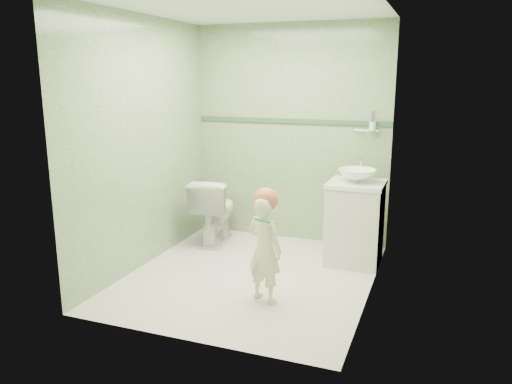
% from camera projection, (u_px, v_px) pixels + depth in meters
% --- Properties ---
extents(ground, '(2.50, 2.50, 0.00)m').
position_uv_depth(ground, '(250.00, 276.00, 4.69)').
color(ground, silver).
rests_on(ground, ground).
extents(room_shell, '(2.50, 2.54, 2.40)m').
position_uv_depth(room_shell, '(250.00, 149.00, 4.42)').
color(room_shell, gray).
rests_on(room_shell, ground).
extents(trim_stripe, '(2.20, 0.02, 0.05)m').
position_uv_depth(trim_stripe, '(291.00, 121.00, 5.52)').
color(trim_stripe, '#32553E').
rests_on(trim_stripe, room_shell).
extents(vanity, '(0.52, 0.50, 0.80)m').
position_uv_depth(vanity, '(355.00, 224.00, 4.95)').
color(vanity, beige).
rests_on(vanity, ground).
extents(counter, '(0.54, 0.52, 0.04)m').
position_uv_depth(counter, '(356.00, 184.00, 4.86)').
color(counter, white).
rests_on(counter, vanity).
extents(basin, '(0.37, 0.37, 0.13)m').
position_uv_depth(basin, '(357.00, 175.00, 4.84)').
color(basin, white).
rests_on(basin, counter).
extents(faucet, '(0.03, 0.13, 0.18)m').
position_uv_depth(faucet, '(360.00, 164.00, 4.99)').
color(faucet, silver).
rests_on(faucet, counter).
extents(cup_holder, '(0.26, 0.07, 0.21)m').
position_uv_depth(cup_holder, '(372.00, 126.00, 5.16)').
color(cup_holder, silver).
rests_on(cup_holder, room_shell).
extents(toilet, '(0.52, 0.78, 0.74)m').
position_uv_depth(toilet, '(215.00, 210.00, 5.59)').
color(toilet, white).
rests_on(toilet, ground).
extents(toddler, '(0.38, 0.31, 0.90)m').
position_uv_depth(toddler, '(265.00, 249.00, 4.09)').
color(toddler, white).
rests_on(toddler, ground).
extents(hair_cap, '(0.20, 0.20, 0.20)m').
position_uv_depth(hair_cap, '(266.00, 200.00, 4.02)').
color(hair_cap, '#C06945').
rests_on(hair_cap, toddler).
extents(teal_toothbrush, '(0.11, 0.14, 0.08)m').
position_uv_depth(teal_toothbrush, '(262.00, 220.00, 3.89)').
color(teal_toothbrush, '#0F886C').
rests_on(teal_toothbrush, toddler).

